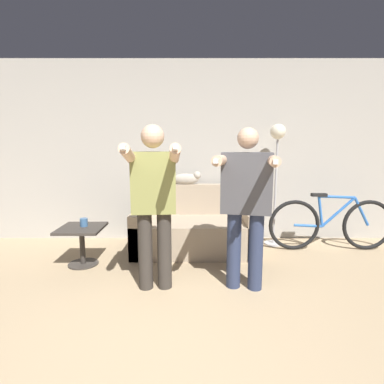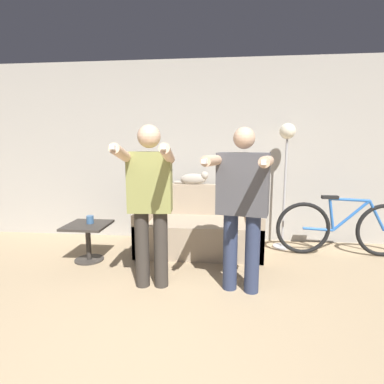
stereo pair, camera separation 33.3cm
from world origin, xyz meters
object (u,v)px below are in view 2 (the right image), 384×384
at_px(side_table, 88,234).
at_px(bicycle, 343,228).
at_px(couch, 200,230).
at_px(person_right, 242,199).
at_px(person_left, 150,196).
at_px(floor_lamp, 286,151).
at_px(cat, 195,178).
at_px(cup, 90,220).

height_order(side_table, bicycle, bicycle).
height_order(couch, side_table, couch).
distance_m(person_right, bicycle, 1.84).
height_order(couch, person_right, person_right).
relative_size(person_left, floor_lamp, 0.95).
height_order(cat, cup, cat).
xyz_separation_m(floor_lamp, bicycle, (0.71, -0.22, -0.96)).
xyz_separation_m(person_left, cup, (-0.91, 0.63, -0.42)).
relative_size(person_left, cat, 3.13).
bearing_deg(person_left, bicycle, 21.80).
relative_size(person_right, side_table, 3.16).
xyz_separation_m(cat, cup, (-1.21, -0.81, -0.43)).
height_order(person_right, floor_lamp, floor_lamp).
bearing_deg(couch, person_right, -66.66).
bearing_deg(side_table, person_right, -18.20).
bearing_deg(couch, bicycle, -0.39).
height_order(person_right, cup, person_right).
height_order(person_left, floor_lamp, floor_lamp).
height_order(cat, floor_lamp, floor_lamp).
height_order(side_table, cup, cup).
height_order(cat, side_table, cat).
relative_size(couch, cat, 3.13).
xyz_separation_m(person_right, bicycle, (1.36, 1.11, -0.56)).
bearing_deg(bicycle, cup, -171.40).
xyz_separation_m(cat, side_table, (-1.23, -0.84, -0.60)).
distance_m(couch, person_left, 1.36).
bearing_deg(person_left, cat, 73.80).
xyz_separation_m(couch, cup, (-1.31, -0.49, 0.23)).
height_order(couch, floor_lamp, floor_lamp).
relative_size(couch, floor_lamp, 0.95).
relative_size(side_table, cup, 5.20).
distance_m(person_left, floor_lamp, 2.06).
xyz_separation_m(person_right, floor_lamp, (0.65, 1.33, 0.41)).
height_order(person_left, side_table, person_left).
xyz_separation_m(floor_lamp, cup, (-2.44, -0.70, -0.81)).
bearing_deg(cat, bicycle, -9.70).
bearing_deg(floor_lamp, couch, -169.54).
distance_m(cat, bicycle, 2.05).
xyz_separation_m(couch, side_table, (-1.33, -0.53, 0.06)).
bearing_deg(floor_lamp, cat, 174.92).
relative_size(couch, person_left, 1.00).
xyz_separation_m(person_left, bicycle, (2.23, 1.11, -0.57)).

